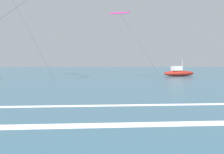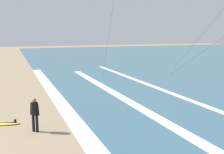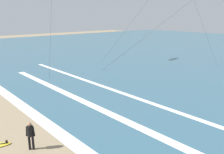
% 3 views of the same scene
% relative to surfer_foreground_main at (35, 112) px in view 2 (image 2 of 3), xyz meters
% --- Properties ---
extents(wave_foam_shoreline, '(44.42, 0.89, 0.01)m').
position_rel_surfer_foreground_main_xyz_m(wave_foam_shoreline, '(0.79, 2.01, -0.94)').
color(wave_foam_shoreline, white).
rests_on(wave_foam_shoreline, ocean_surface).
extents(wave_foam_mid_break, '(37.46, 0.70, 0.01)m').
position_rel_surfer_foreground_main_xyz_m(wave_foam_mid_break, '(0.47, 6.32, -0.94)').
color(wave_foam_mid_break, white).
rests_on(wave_foam_mid_break, ocean_surface).
extents(wave_foam_outer_break, '(42.80, 0.51, 0.01)m').
position_rel_surfer_foreground_main_xyz_m(wave_foam_outer_break, '(-0.06, 10.33, -0.94)').
color(wave_foam_outer_break, white).
rests_on(wave_foam_outer_break, ocean_surface).
extents(surfer_foreground_main, '(0.41, 0.44, 1.60)m').
position_rel_surfer_foreground_main_xyz_m(surfer_foreground_main, '(0.00, 0.00, 0.00)').
color(surfer_foreground_main, black).
rests_on(surfer_foreground_main, ground).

